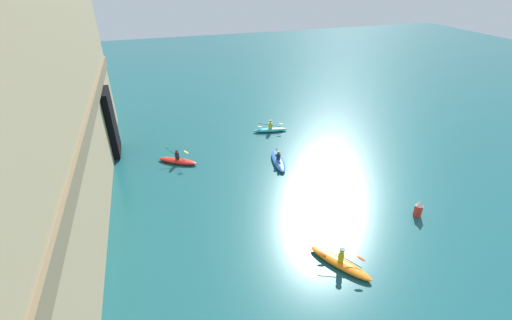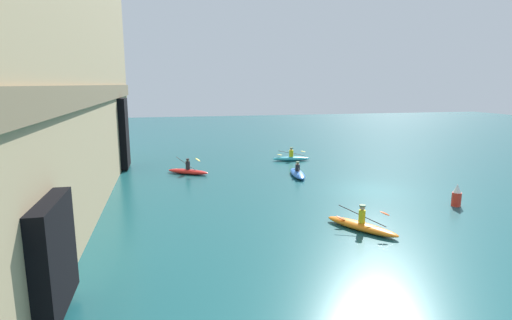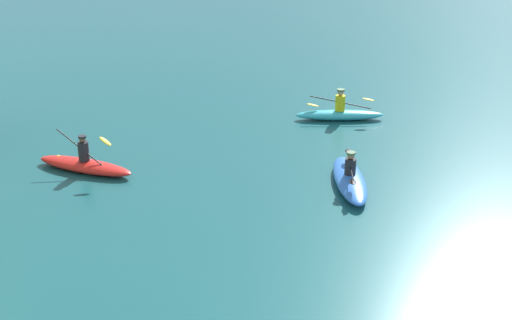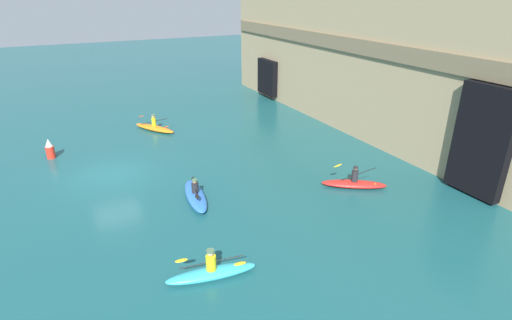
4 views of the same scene
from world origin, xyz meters
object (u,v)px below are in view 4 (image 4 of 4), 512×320
object	(u,v)px
kayak_orange	(154,127)
kayak_cyan	(212,272)
marker_buoy	(50,149)
kayak_blue	(196,195)
kayak_red	(354,183)

from	to	relation	value
kayak_orange	kayak_cyan	bearing A→B (deg)	141.34
kayak_cyan	marker_buoy	bearing A→B (deg)	-62.53
kayak_blue	kayak_orange	bearing A→B (deg)	4.65
kayak_blue	kayak_red	bearing A→B (deg)	-99.64
kayak_blue	kayak_cyan	distance (m)	5.75
kayak_orange	kayak_blue	distance (m)	10.81
kayak_orange	kayak_cyan	size ratio (longest dim) A/B	1.04
kayak_orange	kayak_cyan	world-z (taller)	kayak_orange
kayak_red	kayak_cyan	xyz separation A→B (m)	(3.17, -8.86, 0.02)
kayak_blue	kayak_cyan	world-z (taller)	kayak_cyan
kayak_orange	kayak_cyan	xyz separation A→B (m)	(16.38, -2.02, 0.02)
kayak_red	kayak_cyan	distance (m)	9.41
kayak_red	marker_buoy	distance (m)	17.43
kayak_red	kayak_blue	size ratio (longest dim) A/B	0.90
kayak_orange	kayak_cyan	distance (m)	16.50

